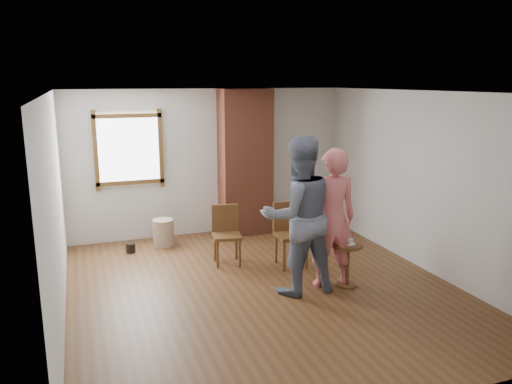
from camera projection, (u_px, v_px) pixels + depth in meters
ground at (263, 288)px, 6.72m from camera, size 5.50×5.50×0.00m
room_shell at (244, 150)px, 6.86m from camera, size 5.04×5.52×2.62m
brick_chimney at (245, 163)px, 8.93m from camera, size 0.90×0.50×2.60m
stoneware_crock at (163, 232)px, 8.43m from camera, size 0.41×0.41×0.45m
dark_pot at (131, 248)px, 8.12m from camera, size 0.20×0.20×0.15m
dining_chair_left at (226, 231)px, 7.59m from camera, size 0.47×0.47×0.89m
dining_chair_right at (290, 230)px, 7.50m from camera, size 0.46×0.46×0.95m
side_table at (348, 258)px, 6.73m from camera, size 0.40×0.40×0.60m
cake_plate at (348, 243)px, 6.68m from camera, size 0.18×0.18×0.01m
cake_slice at (349, 241)px, 6.68m from camera, size 0.08×0.07×0.06m
man at (298, 216)px, 6.42m from camera, size 1.01×0.78×2.07m
person_pink at (331, 218)px, 6.63m from camera, size 0.76×0.56×1.89m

